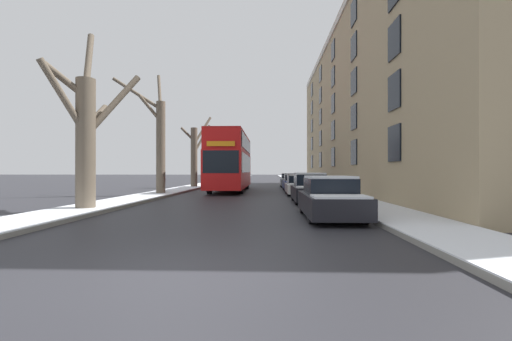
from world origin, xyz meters
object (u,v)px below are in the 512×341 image
(parked_car_0, at_px, (330,199))
(pedestrian_left_sidewalk, at_px, (163,179))
(parked_car_1, at_px, (310,189))
(parked_car_2, at_px, (300,185))
(parked_car_4, at_px, (289,181))
(double_decker_bus, at_px, (231,159))
(bare_tree_left_2, at_px, (195,154))
(bare_tree_left_0, at_px, (86,133))
(oncoming_van, at_px, (239,174))
(parked_car_3, at_px, (294,183))
(bare_tree_left_1, at_px, (159,141))

(parked_car_0, height_order, pedestrian_left_sidewalk, pedestrian_left_sidewalk)
(parked_car_1, distance_m, parked_car_2, 5.75)
(parked_car_0, bearing_deg, parked_car_4, 90.00)
(parked_car_4, relative_size, pedestrian_left_sidewalk, 2.18)
(double_decker_bus, xyz_separation_m, parked_car_2, (5.16, -4.36, -1.92))
(bare_tree_left_2, height_order, parked_car_0, bare_tree_left_2)
(bare_tree_left_0, xyz_separation_m, bare_tree_left_2, (0.15, 19.33, 0.12))
(bare_tree_left_0, bearing_deg, bare_tree_left_2, 89.56)
(parked_car_1, height_order, oncoming_van, oncoming_van)
(parked_car_3, bearing_deg, parked_car_0, -90.00)
(double_decker_bus, xyz_separation_m, pedestrian_left_sidewalk, (-4.35, -3.94, -1.54))
(bare_tree_left_1, xyz_separation_m, bare_tree_left_2, (0.20, 10.18, -0.38))
(bare_tree_left_0, bearing_deg, double_decker_bus, 73.77)
(parked_car_1, bearing_deg, parked_car_2, 90.00)
(parked_car_1, bearing_deg, bare_tree_left_0, -155.77)
(bare_tree_left_2, distance_m, pedestrian_left_sidewalk, 9.24)
(parked_car_2, bearing_deg, bare_tree_left_1, -175.13)
(double_decker_bus, height_order, parked_car_2, double_decker_bus)
(oncoming_van, height_order, pedestrian_left_sidewalk, oncoming_van)
(bare_tree_left_2, distance_m, parked_car_0, 22.94)
(parked_car_2, xyz_separation_m, pedestrian_left_sidewalk, (-9.51, 0.42, 0.38))
(bare_tree_left_1, distance_m, parked_car_3, 11.68)
(parked_car_2, height_order, parked_car_3, parked_car_2)
(double_decker_bus, xyz_separation_m, parked_car_4, (5.16, 7.11, -1.91))
(bare_tree_left_0, height_order, pedestrian_left_sidewalk, bare_tree_left_0)
(parked_car_4, bearing_deg, bare_tree_left_0, -113.52)
(parked_car_0, relative_size, parked_car_4, 1.10)
(double_decker_bus, distance_m, oncoming_van, 21.04)
(double_decker_bus, relative_size, parked_car_3, 2.58)
(bare_tree_left_0, bearing_deg, parked_car_4, 66.48)
(double_decker_bus, xyz_separation_m, parked_car_3, (5.16, 1.13, -1.93))
(bare_tree_left_2, distance_m, parked_car_3, 10.30)
(parked_car_4, bearing_deg, oncoming_van, 114.51)
(bare_tree_left_2, bearing_deg, parked_car_0, -66.26)
(parked_car_2, relative_size, parked_car_4, 1.11)
(parked_car_3, bearing_deg, bare_tree_left_1, -146.13)
(bare_tree_left_1, height_order, parked_car_3, bare_tree_left_1)
(parked_car_1, bearing_deg, parked_car_3, 90.00)
(double_decker_bus, bearing_deg, parked_car_1, -62.97)
(bare_tree_left_1, height_order, oncoming_van, bare_tree_left_1)
(parked_car_1, height_order, parked_car_4, parked_car_1)
(oncoming_van, distance_m, pedestrian_left_sidewalk, 25.11)
(parked_car_1, relative_size, oncoming_van, 0.79)
(bare_tree_left_1, height_order, double_decker_bus, bare_tree_left_1)
(bare_tree_left_2, relative_size, pedestrian_left_sidewalk, 3.79)
(pedestrian_left_sidewalk, bearing_deg, parked_car_2, 104.60)
(parked_car_0, bearing_deg, double_decker_bus, 108.04)
(bare_tree_left_0, relative_size, pedestrian_left_sidewalk, 4.02)
(double_decker_bus, relative_size, parked_car_0, 2.61)
(bare_tree_left_1, xyz_separation_m, parked_car_2, (9.37, 0.80, -2.98))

